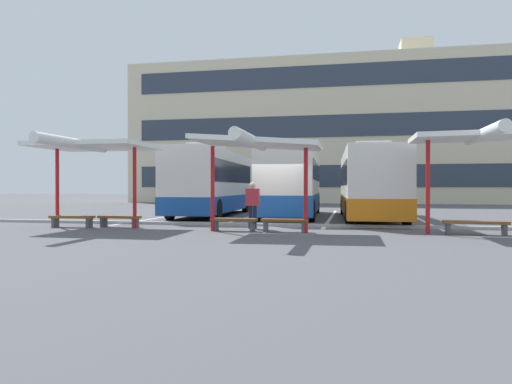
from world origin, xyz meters
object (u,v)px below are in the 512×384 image
coach_bus_2 (369,185)px  waiting_shelter_0 (91,147)px  coach_bus_1 (292,184)px  waiting_shelter_1 (257,144)px  waiting_passenger_0 (253,202)px  bench_1 (119,219)px  bench_0 (72,219)px  bench_4 (476,224)px  coach_bus_0 (213,183)px  waiting_shelter_2 (478,139)px  bench_3 (285,222)px  bench_2 (234,222)px

coach_bus_2 → waiting_shelter_0: size_ratio=2.17×
coach_bus_1 → coach_bus_2: 4.04m
waiting_shelter_1 → waiting_passenger_0: 2.55m
waiting_shelter_0 → bench_1: 2.89m
bench_0 → bench_4: size_ratio=0.87×
coach_bus_1 → waiting_shelter_0: (-6.57, -8.40, 1.34)m
waiting_shelter_0 → waiting_shelter_1: size_ratio=1.07×
coach_bus_0 → waiting_shelter_2: size_ratio=2.56×
waiting_shelter_0 → bench_0: (-0.90, 0.14, -2.71)m
bench_3 → waiting_shelter_2: 6.77m
bench_1 → waiting_shelter_2: 12.96m
coach_bus_1 → bench_3: bearing=-84.7°
coach_bus_0 → bench_4: bearing=-36.9°
waiting_shelter_1 → bench_4: waiting_shelter_1 is taller
coach_bus_2 → bench_1: size_ratio=6.53×
bench_0 → waiting_passenger_0: waiting_passenger_0 is taller
coach_bus_0 → bench_1: (-1.27, -8.20, -1.42)m
coach_bus_0 → bench_2: (3.40, -8.79, -1.42)m
waiting_shelter_1 → bench_2: 2.83m
coach_bus_1 → coach_bus_0: bearing=176.5°
waiting_shelter_1 → waiting_shelter_2: size_ratio=1.14×
waiting_shelter_1 → bench_4: bearing=5.4°
bench_0 → waiting_shelter_2: 14.72m
coach_bus_0 → bench_3: 10.34m
coach_bus_0 → bench_1: size_ratio=6.29×
coach_bus_0 → waiting_passenger_0: 8.61m
waiting_shelter_1 → bench_2: bearing=155.6°
bench_2 → bench_4: same height
bench_1 → bench_3: same height
bench_2 → waiting_shelter_2: bearing=0.4°
bench_2 → coach_bus_0: bearing=111.1°
waiting_shelter_1 → bench_3: 2.83m
waiting_passenger_0 → bench_3: bearing=-40.3°
bench_2 → waiting_passenger_0: (0.43, 1.12, 0.66)m
bench_1 → waiting_passenger_0: waiting_passenger_0 is taller
coach_bus_1 → waiting_shelter_2: 11.07m
waiting_shelter_1 → waiting_shelter_2: 7.10m
waiting_shelter_0 → waiting_passenger_0: 6.42m
waiting_shelter_1 → bench_2: (-0.90, 0.41, -2.65)m
waiting_shelter_2 → waiting_shelter_0: bearing=179.7°
waiting_shelter_0 → bench_1: size_ratio=3.00×
waiting_shelter_2 → waiting_passenger_0: (-7.55, 1.07, -2.09)m
bench_2 → waiting_passenger_0: 1.38m
coach_bus_2 → waiting_shelter_1: 8.89m
bench_2 → waiting_shelter_2: waiting_shelter_2 is taller
bench_2 → bench_3: 1.80m
coach_bus_2 → waiting_shelter_1: coach_bus_2 is taller
coach_bus_1 → bench_3: 8.70m
bench_0 → coach_bus_1: bearing=47.9°
coach_bus_2 → bench_0: size_ratio=6.50×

